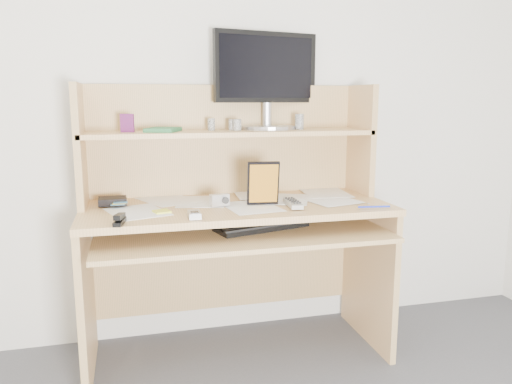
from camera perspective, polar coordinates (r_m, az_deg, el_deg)
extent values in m
cube|color=silver|center=(2.57, -3.82, 10.99)|extent=(3.60, 0.04, 2.50)
cube|color=tan|center=(2.31, -2.22, -1.78)|extent=(1.40, 0.60, 0.03)
cube|color=tan|center=(2.38, -18.81, -11.41)|extent=(0.03, 0.56, 0.72)
cube|color=tan|center=(2.64, 12.72, -8.93)|extent=(0.03, 0.56, 0.72)
cube|color=tan|center=(2.69, -3.45, -8.83)|extent=(1.34, 0.02, 0.41)
cube|color=tan|center=(2.22, -1.55, -4.82)|extent=(1.28, 0.55, 0.02)
cube|color=tan|center=(2.55, -3.64, 5.94)|extent=(1.40, 0.02, 0.55)
cube|color=tan|center=(2.38, -19.48, 5.04)|extent=(0.03, 0.30, 0.55)
cube|color=tan|center=(2.64, 11.82, 5.88)|extent=(0.03, 0.30, 0.55)
cube|color=tan|center=(2.41, -3.03, 6.76)|extent=(1.38, 0.30, 0.02)
cube|color=white|center=(2.31, -2.22, -1.35)|extent=(1.32, 0.54, 0.01)
cube|color=black|center=(2.27, 0.62, -3.94)|extent=(0.45, 0.26, 0.02)
cube|color=black|center=(2.27, 0.62, -3.59)|extent=(0.42, 0.24, 0.01)
cube|color=#A3A39E|center=(2.26, 4.25, -1.29)|extent=(0.07, 0.19, 0.02)
cube|color=#AEAEB0|center=(2.05, -7.06, -2.47)|extent=(0.05, 0.09, 0.02)
cube|color=black|center=(2.01, -15.33, -2.92)|extent=(0.05, 0.12, 0.04)
cube|color=black|center=(2.37, -16.07, -0.99)|extent=(0.13, 0.11, 0.03)
cube|color=#F9EB41|center=(2.18, -10.72, -2.21)|extent=(0.08, 0.08, 0.01)
cube|color=silver|center=(2.25, -4.19, -0.91)|extent=(0.09, 0.05, 0.05)
cube|color=black|center=(2.24, 0.82, 1.00)|extent=(0.14, 0.03, 0.20)
cylinder|color=#1B2ECE|center=(2.27, 13.34, -1.65)|extent=(0.14, 0.03, 0.01)
cube|color=#A91716|center=(2.36, -14.50, 7.64)|extent=(0.06, 0.03, 0.08)
cube|color=#358446|center=(2.37, -10.55, 7.02)|extent=(0.19, 0.22, 0.02)
cylinder|color=black|center=(2.44, -2.70, 7.68)|extent=(0.05, 0.05, 0.05)
cylinder|color=silver|center=(2.44, -5.12, 7.71)|extent=(0.04, 0.04, 0.06)
cylinder|color=black|center=(2.42, -2.19, 7.68)|extent=(0.04, 0.04, 0.05)
cylinder|color=white|center=(2.52, 4.99, 8.01)|extent=(0.05, 0.05, 0.08)
cylinder|color=#AEADB2|center=(2.52, 1.34, 7.38)|extent=(0.28, 0.28, 0.02)
cylinder|color=#AEADB2|center=(2.53, 1.28, 8.88)|extent=(0.05, 0.05, 0.11)
cube|color=black|center=(2.56, 1.16, 14.05)|extent=(0.55, 0.14, 0.34)
cube|color=black|center=(2.54, 1.28, 14.07)|extent=(0.50, 0.10, 0.30)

